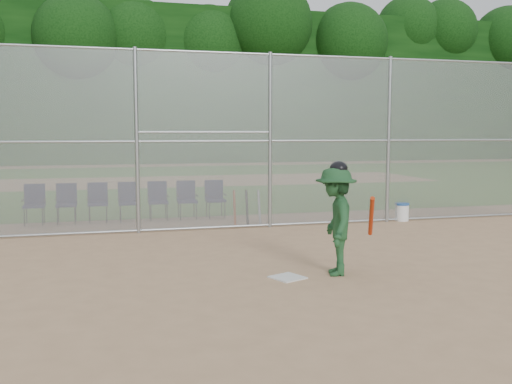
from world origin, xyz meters
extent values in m
plane|color=tan|center=(0.00, 0.00, 0.00)|extent=(100.00, 100.00, 0.00)
plane|color=#34671E|center=(0.00, 18.00, 0.01)|extent=(100.00, 100.00, 0.00)
plane|color=tan|center=(0.00, 18.00, 0.01)|extent=(24.00, 24.00, 0.00)
cube|color=gray|center=(0.00, 5.00, 2.00)|extent=(16.00, 0.02, 4.00)
cylinder|color=#9EA3A8|center=(0.00, 5.00, 3.95)|extent=(16.00, 0.05, 0.05)
cube|color=black|center=(0.00, 35.00, 5.50)|extent=(80.00, 5.00, 11.00)
cube|color=silver|center=(-0.06, 0.44, 0.01)|extent=(0.58, 0.58, 0.02)
imported|color=#1D4825|center=(0.73, 0.47, 0.84)|extent=(0.91, 1.22, 1.68)
ellipsoid|color=black|center=(0.73, 0.47, 1.65)|extent=(0.27, 0.30, 0.23)
cylinder|color=red|center=(1.13, 0.07, 0.95)|extent=(0.32, 0.60, 0.66)
cylinder|color=white|center=(4.44, 5.05, 0.20)|extent=(0.33, 0.33, 0.40)
cylinder|color=#224E95|center=(4.44, 5.05, 0.42)|extent=(0.35, 0.35, 0.05)
cylinder|color=#D84C14|center=(0.23, 5.30, 0.42)|extent=(0.06, 0.19, 0.85)
cylinder|color=black|center=(0.53, 5.30, 0.42)|extent=(0.06, 0.22, 0.85)
cylinder|color=#B2B2B7|center=(0.83, 5.30, 0.42)|extent=(0.06, 0.25, 0.84)
camera|label=1|loc=(-2.69, -7.59, 2.20)|focal=40.00mm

